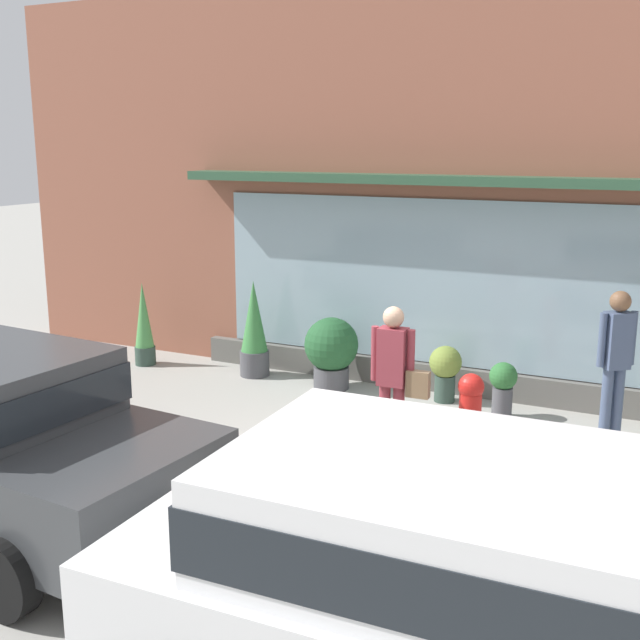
{
  "coord_description": "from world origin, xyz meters",
  "views": [
    {
      "loc": [
        3.07,
        -6.9,
        3.29
      ],
      "look_at": [
        -0.88,
        1.2,
        1.25
      ],
      "focal_mm": 44.26,
      "sensor_mm": 36.0,
      "label": 1
    }
  ],
  "objects_px": {
    "potted_plant_window_right": "(445,369)",
    "potted_plant_near_hydrant": "(331,349)",
    "potted_plant_by_entrance": "(144,325)",
    "pedestrian_with_handbag": "(394,372)",
    "parked_car_white": "(454,588)",
    "potted_plant_window_left": "(254,331)",
    "potted_plant_low_front": "(503,386)",
    "fire_hydrant": "(470,419)",
    "pedestrian_passerby": "(616,354)"
  },
  "relations": [
    {
      "from": "parked_car_white",
      "to": "potted_plant_window_left",
      "type": "xyz_separation_m",
      "value": [
        -4.6,
        5.63,
        -0.27
      ]
    },
    {
      "from": "potted_plant_window_left",
      "to": "potted_plant_window_right",
      "type": "relative_size",
      "value": 1.88
    },
    {
      "from": "parked_car_white",
      "to": "potted_plant_near_hydrant",
      "type": "xyz_separation_m",
      "value": [
        -3.35,
        5.56,
        -0.39
      ]
    },
    {
      "from": "pedestrian_with_handbag",
      "to": "potted_plant_by_entrance",
      "type": "distance_m",
      "value": 4.99
    },
    {
      "from": "potted_plant_near_hydrant",
      "to": "potted_plant_window_left",
      "type": "xyz_separation_m",
      "value": [
        -1.25,
        0.07,
        0.12
      ]
    },
    {
      "from": "parked_car_white",
      "to": "potted_plant_low_front",
      "type": "bearing_deg",
      "value": 98.95
    },
    {
      "from": "fire_hydrant",
      "to": "pedestrian_passerby",
      "type": "bearing_deg",
      "value": 47.66
    },
    {
      "from": "potted_plant_low_front",
      "to": "potted_plant_window_right",
      "type": "distance_m",
      "value": 0.86
    },
    {
      "from": "potted_plant_window_right",
      "to": "pedestrian_with_handbag",
      "type": "bearing_deg",
      "value": -87.99
    },
    {
      "from": "fire_hydrant",
      "to": "pedestrian_with_handbag",
      "type": "relative_size",
      "value": 0.6
    },
    {
      "from": "potted_plant_by_entrance",
      "to": "fire_hydrant",
      "type": "bearing_deg",
      "value": -16.19
    },
    {
      "from": "pedestrian_with_handbag",
      "to": "potted_plant_low_front",
      "type": "bearing_deg",
      "value": 65.82
    },
    {
      "from": "potted_plant_window_left",
      "to": "pedestrian_with_handbag",
      "type": "bearing_deg",
      "value": -34.78
    },
    {
      "from": "pedestrian_passerby",
      "to": "potted_plant_near_hydrant",
      "type": "relative_size",
      "value": 1.74
    },
    {
      "from": "potted_plant_window_right",
      "to": "potted_plant_window_left",
      "type": "bearing_deg",
      "value": -178.57
    },
    {
      "from": "parked_car_white",
      "to": "potted_plant_near_hydrant",
      "type": "distance_m",
      "value": 6.5
    },
    {
      "from": "potted_plant_window_right",
      "to": "potted_plant_near_hydrant",
      "type": "bearing_deg",
      "value": -174.89
    },
    {
      "from": "pedestrian_with_handbag",
      "to": "potted_plant_window_right",
      "type": "bearing_deg",
      "value": 90.27
    },
    {
      "from": "pedestrian_with_handbag",
      "to": "potted_plant_near_hydrant",
      "type": "relative_size",
      "value": 1.68
    },
    {
      "from": "pedestrian_with_handbag",
      "to": "potted_plant_near_hydrant",
      "type": "distance_m",
      "value": 2.56
    },
    {
      "from": "pedestrian_with_handbag",
      "to": "parked_car_white",
      "type": "bearing_deg",
      "value": -66.46
    },
    {
      "from": "pedestrian_passerby",
      "to": "potted_plant_low_front",
      "type": "relative_size",
      "value": 2.48
    },
    {
      "from": "potted_plant_window_right",
      "to": "potted_plant_by_entrance",
      "type": "xyz_separation_m",
      "value": [
        -4.58,
        -0.3,
        0.16
      ]
    },
    {
      "from": "potted_plant_window_left",
      "to": "potted_plant_by_entrance",
      "type": "distance_m",
      "value": 1.79
    },
    {
      "from": "potted_plant_window_right",
      "to": "fire_hydrant",
      "type": "bearing_deg",
      "value": -65.99
    },
    {
      "from": "potted_plant_window_left",
      "to": "potted_plant_low_front",
      "type": "relative_size",
      "value": 2.0
    },
    {
      "from": "parked_car_white",
      "to": "potted_plant_window_right",
      "type": "bearing_deg",
      "value": 106.13
    },
    {
      "from": "fire_hydrant",
      "to": "potted_plant_window_right",
      "type": "distance_m",
      "value": 2.05
    },
    {
      "from": "pedestrian_with_handbag",
      "to": "parked_car_white",
      "type": "xyz_separation_m",
      "value": [
        1.72,
        -3.63,
        -0.02
      ]
    },
    {
      "from": "parked_car_white",
      "to": "potted_plant_by_entrance",
      "type": "bearing_deg",
      "value": 138.42
    },
    {
      "from": "pedestrian_passerby",
      "to": "parked_car_white",
      "type": "distance_m",
      "value": 5.21
    },
    {
      "from": "pedestrian_passerby",
      "to": "pedestrian_with_handbag",
      "type": "bearing_deg",
      "value": 179.03
    },
    {
      "from": "pedestrian_passerby",
      "to": "potted_plant_window_left",
      "type": "height_order",
      "value": "pedestrian_passerby"
    },
    {
      "from": "parked_car_white",
      "to": "potted_plant_near_hydrant",
      "type": "bearing_deg",
      "value": 119.73
    },
    {
      "from": "pedestrian_with_handbag",
      "to": "fire_hydrant",
      "type": "bearing_deg",
      "value": 12.61
    },
    {
      "from": "pedestrian_passerby",
      "to": "potted_plant_near_hydrant",
      "type": "height_order",
      "value": "pedestrian_passerby"
    },
    {
      "from": "potted_plant_window_left",
      "to": "potted_plant_low_front",
      "type": "distance_m",
      "value": 3.63
    },
    {
      "from": "fire_hydrant",
      "to": "parked_car_white",
      "type": "height_order",
      "value": "parked_car_white"
    },
    {
      "from": "potted_plant_window_left",
      "to": "pedestrian_passerby",
      "type": "bearing_deg",
      "value": -5.11
    },
    {
      "from": "fire_hydrant",
      "to": "potted_plant_by_entrance",
      "type": "distance_m",
      "value": 5.64
    },
    {
      "from": "potted_plant_near_hydrant",
      "to": "pedestrian_passerby",
      "type": "bearing_deg",
      "value": -5.78
    },
    {
      "from": "fire_hydrant",
      "to": "potted_plant_by_entrance",
      "type": "relative_size",
      "value": 0.78
    },
    {
      "from": "potted_plant_window_left",
      "to": "potted_plant_near_hydrant",
      "type": "bearing_deg",
      "value": -3.17
    },
    {
      "from": "fire_hydrant",
      "to": "pedestrian_passerby",
      "type": "distance_m",
      "value": 1.92
    },
    {
      "from": "potted_plant_window_right",
      "to": "potted_plant_by_entrance",
      "type": "bearing_deg",
      "value": -176.23
    },
    {
      "from": "pedestrian_with_handbag",
      "to": "potted_plant_low_front",
      "type": "height_order",
      "value": "pedestrian_with_handbag"
    },
    {
      "from": "pedestrian_passerby",
      "to": "potted_plant_near_hydrant",
      "type": "bearing_deg",
      "value": 135.37
    },
    {
      "from": "potted_plant_window_left",
      "to": "potted_plant_window_right",
      "type": "height_order",
      "value": "potted_plant_window_left"
    },
    {
      "from": "potted_plant_near_hydrant",
      "to": "parked_car_white",
      "type": "bearing_deg",
      "value": -58.98
    },
    {
      "from": "potted_plant_near_hydrant",
      "to": "potted_plant_by_entrance",
      "type": "distance_m",
      "value": 3.03
    }
  ]
}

